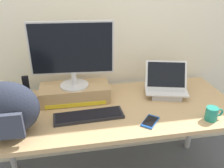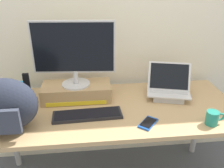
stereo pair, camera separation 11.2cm
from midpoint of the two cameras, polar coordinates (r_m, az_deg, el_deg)
back_wall at (r=1.97m, az=-4.29°, el=15.91°), size 7.00×0.10×2.60m
desk at (r=1.75m, az=-1.85°, el=-7.48°), size 1.78×0.75×0.74m
toner_box_yellow at (r=1.81m, az=-10.51°, el=-2.11°), size 0.50×0.23×0.12m
desktop_monitor at (r=1.69m, az=-11.34°, el=7.20°), size 0.57×0.20×0.47m
open_laptop at (r=1.89m, az=10.94°, el=-1.12°), size 0.36×0.29×0.25m
external_keyboard at (r=1.61m, az=-7.54°, el=-7.51°), size 0.46×0.16×0.02m
messenger_backpack at (r=1.52m, az=-25.79°, el=-5.45°), size 0.38×0.29×0.33m
coffee_mug at (r=1.66m, az=20.82°, el=-6.63°), size 0.12×0.08×0.09m
cell_phone at (r=1.56m, az=6.98°, el=-8.83°), size 0.15×0.16×0.01m
plush_toy at (r=1.95m, az=-22.90°, el=-1.63°), size 0.11×0.11×0.11m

